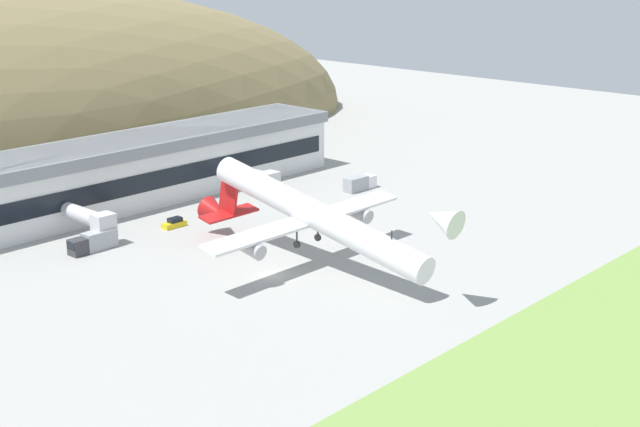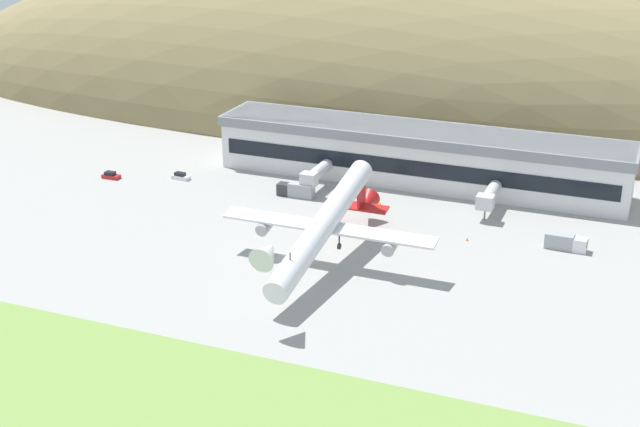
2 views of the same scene
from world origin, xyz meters
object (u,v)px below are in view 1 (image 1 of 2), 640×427
object	(u,v)px
terminal_building	(133,166)
cargo_airplane	(312,216)
traffic_cone_0	(309,210)
jetway_0	(90,218)
service_car_1	(174,223)
fuel_truck	(360,183)
box_truck	(94,242)
jetway_1	(256,176)

from	to	relation	value
terminal_building	cargo_airplane	world-z (taller)	cargo_airplane
traffic_cone_0	jetway_0	bearing A→B (deg)	158.42
terminal_building	service_car_1	size ratio (longest dim) A/B	21.18
cargo_airplane	traffic_cone_0	xyz separation A→B (m)	(20.99, 20.72, -7.71)
terminal_building	fuel_truck	bearing A→B (deg)	-36.10
cargo_airplane	service_car_1	xyz separation A→B (m)	(-2.11, 31.15, -7.29)
service_car_1	box_truck	distance (m)	16.71
jetway_0	box_truck	world-z (taller)	jetway_0
jetway_0	traffic_cone_0	distance (m)	40.13
terminal_building	jetway_1	bearing A→B (deg)	-36.72
cargo_airplane	service_car_1	size ratio (longest dim) A/B	11.77
terminal_building	jetway_0	world-z (taller)	terminal_building
fuel_truck	box_truck	distance (m)	58.08
jetway_0	fuel_truck	xyz separation A→B (m)	(55.01, -11.89, -2.59)
jetway_1	traffic_cone_0	distance (m)	15.40
service_car_1	traffic_cone_0	distance (m)	25.35
fuel_truck	service_car_1	bearing A→B (deg)	169.46
jetway_0	fuel_truck	world-z (taller)	jetway_0
service_car_1	traffic_cone_0	world-z (taller)	service_car_1
cargo_airplane	jetway_1	bearing A→B (deg)	58.57
service_car_1	traffic_cone_0	bearing A→B (deg)	-24.30
cargo_airplane	box_truck	bearing A→B (deg)	121.50
service_car_1	terminal_building	bearing A→B (deg)	74.59
jetway_0	service_car_1	bearing A→B (deg)	-16.89
jetway_0	fuel_truck	bearing A→B (deg)	-12.20
cargo_airplane	fuel_truck	bearing A→B (deg)	31.21
terminal_building	cargo_airplane	distance (m)	49.76
service_car_1	traffic_cone_0	xyz separation A→B (m)	(23.10, -10.43, -0.41)
jetway_0	jetway_1	bearing A→B (deg)	0.35
cargo_airplane	fuel_truck	distance (m)	45.89
box_truck	traffic_cone_0	xyz separation A→B (m)	(39.78, -9.96, -1.18)
terminal_building	traffic_cone_0	xyz separation A→B (m)	(18.00, -28.95, -6.75)
service_car_1	fuel_truck	xyz separation A→B (m)	(40.95, -7.62, 0.70)
terminal_building	jetway_1	distance (m)	23.64
service_car_1	cargo_airplane	bearing A→B (deg)	-86.12
fuel_truck	traffic_cone_0	size ratio (longest dim) A/B	13.37
jetway_0	fuel_truck	distance (m)	56.34
box_truck	jetway_1	bearing A→B (deg)	6.99
service_car_1	box_truck	bearing A→B (deg)	-178.37
cargo_airplane	fuel_truck	world-z (taller)	cargo_airplane
service_car_1	jetway_0	bearing A→B (deg)	163.11
jetway_1	cargo_airplane	bearing A→B (deg)	-121.43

